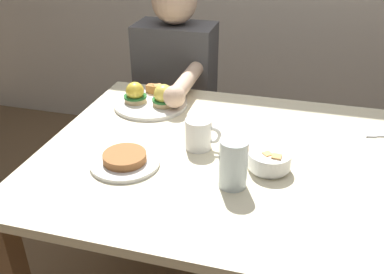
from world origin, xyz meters
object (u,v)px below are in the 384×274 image
at_px(diner_person, 175,93).
at_px(fruit_bowl, 269,160).
at_px(coffee_mug, 199,133).
at_px(water_glass_near, 232,167).
at_px(eggs_benedict_plate, 151,99).
at_px(side_plate, 125,160).
at_px(dining_table, 240,185).

bearing_deg(diner_person, fruit_bowl, -53.75).
relative_size(coffee_mug, water_glass_near, 0.82).
relative_size(coffee_mug, diner_person, 0.10).
relative_size(eggs_benedict_plate, side_plate, 1.35).
bearing_deg(eggs_benedict_plate, diner_person, 92.94).
height_order(side_plate, diner_person, diner_person).
distance_m(fruit_bowl, diner_person, 0.82).
bearing_deg(diner_person, coffee_mug, -65.98).
bearing_deg(dining_table, coffee_mug, 175.37).
height_order(fruit_bowl, diner_person, diner_person).
bearing_deg(coffee_mug, dining_table, -4.63).
xyz_separation_m(eggs_benedict_plate, fruit_bowl, (0.46, -0.32, 0.00)).
bearing_deg(coffee_mug, fruit_bowl, -16.83).
xyz_separation_m(dining_table, side_plate, (-0.31, -0.14, 0.12)).
xyz_separation_m(water_glass_near, side_plate, (-0.31, 0.02, -0.04)).
height_order(fruit_bowl, side_plate, fruit_bowl).
xyz_separation_m(eggs_benedict_plate, coffee_mug, (0.25, -0.25, 0.02)).
distance_m(side_plate, diner_person, 0.75).
bearing_deg(fruit_bowl, side_plate, -168.51).
height_order(coffee_mug, side_plate, coffee_mug).
xyz_separation_m(coffee_mug, diner_person, (-0.26, 0.59, -0.14)).
bearing_deg(fruit_bowl, water_glass_near, -131.31).
height_order(fruit_bowl, water_glass_near, water_glass_near).
bearing_deg(side_plate, fruit_bowl, 11.49).
distance_m(dining_table, eggs_benedict_plate, 0.48).
bearing_deg(dining_table, side_plate, -156.56).
relative_size(dining_table, coffee_mug, 10.79).
height_order(eggs_benedict_plate, water_glass_near, water_glass_near).
distance_m(coffee_mug, water_glass_near, 0.21).
height_order(dining_table, eggs_benedict_plate, eggs_benedict_plate).
relative_size(coffee_mug, side_plate, 0.56).
xyz_separation_m(side_plate, diner_person, (-0.08, 0.74, -0.10)).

